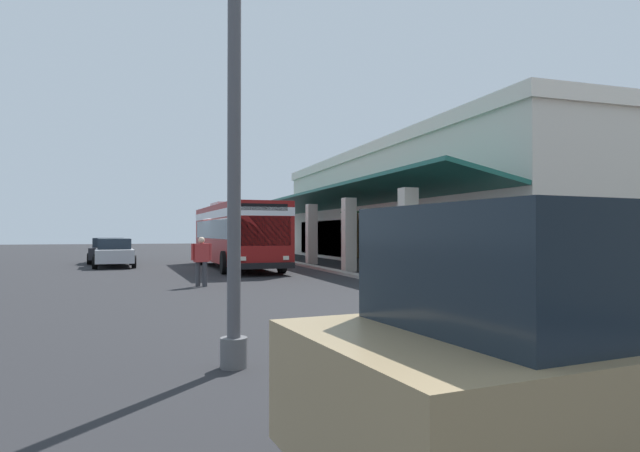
{
  "coord_description": "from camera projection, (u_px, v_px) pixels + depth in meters",
  "views": [
    {
      "loc": [
        27.94,
        -3.19,
        1.8
      ],
      "look_at": [
        5.55,
        4.11,
        2.07
      ],
      "focal_mm": 30.05,
      "sensor_mm": 36.0,
      "label": 1
    }
  ],
  "objects": [
    {
      "name": "ground",
      "position": [
        355.0,
        264.0,
        30.01
      ],
      "size": [
        120.0,
        120.0,
        0.0
      ],
      "primitive_type": "plane",
      "color": "#262628"
    },
    {
      "name": "parked_sedan_charcoal",
      "position": [
        109.0,
        250.0,
        31.43
      ],
      "size": [
        4.41,
        2.03,
        1.47
      ],
      "color": "#232328",
      "rests_on": "ground"
    },
    {
      "name": "potted_palm",
      "position": [
        357.0,
        254.0,
        24.96
      ],
      "size": [
        1.85,
        1.62,
        2.89
      ],
      "color": "#4C4742",
      "rests_on": "ground"
    },
    {
      "name": "parked_sedan_silver",
      "position": [
        114.0,
        252.0,
        27.8
      ],
      "size": [
        4.51,
        2.22,
        1.47
      ],
      "color": "#B2B5BA",
      "rests_on": "ground"
    },
    {
      "name": "lot_light_pole",
      "position": [
        234.0,
        22.0,
        7.15
      ],
      "size": [
        0.6,
        0.6,
        8.65
      ],
      "color": "#59595B",
      "rests_on": "ground"
    },
    {
      "name": "parked_suv_tan",
      "position": [
        620.0,
        339.0,
        3.9
      ],
      "size": [
        3.03,
        4.97,
        1.97
      ],
      "color": "#9E845B",
      "rests_on": "ground"
    },
    {
      "name": "pedestrian",
      "position": [
        201.0,
        259.0,
        17.73
      ],
      "size": [
        0.34,
        0.67,
        1.64
      ],
      "color": "#38383D",
      "rests_on": "ground"
    },
    {
      "name": "curb_strip",
      "position": [
        298.0,
        263.0,
        29.74
      ],
      "size": [
        34.87,
        0.5,
        0.12
      ],
      "primitive_type": "cube",
      "color": "#9E998E",
      "rests_on": "ground"
    },
    {
      "name": "plaza_building",
      "position": [
        449.0,
        207.0,
        32.76
      ],
      "size": [
        29.36,
        15.28,
        6.73
      ],
      "color": "beige",
      "rests_on": "ground"
    },
    {
      "name": "transit_bus",
      "position": [
        236.0,
        231.0,
        26.79
      ],
      "size": [
        11.31,
        3.14,
        3.34
      ],
      "color": "maroon",
      "rests_on": "ground"
    }
  ]
}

